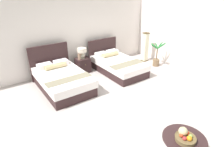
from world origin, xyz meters
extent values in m
cube|color=#B6ACA7|center=(0.00, 0.00, -0.01)|extent=(10.13, 9.69, 0.02)
cube|color=white|center=(0.00, 3.05, 1.43)|extent=(10.13, 0.12, 2.85)
cube|color=silver|center=(3.27, 0.40, 1.43)|extent=(0.12, 5.29, 2.85)
cube|color=#301E1F|center=(-1.08, 1.74, 0.15)|extent=(1.26, 2.01, 0.29)
cube|color=white|center=(-1.08, 1.74, 0.41)|extent=(1.30, 2.05, 0.24)
cube|color=#301E1F|center=(-1.08, 2.77, 0.59)|extent=(1.33, 0.07, 1.18)
cube|color=white|center=(-1.35, 2.48, 0.60)|extent=(0.45, 0.30, 0.14)
cube|color=white|center=(-0.81, 2.48, 0.60)|extent=(0.45, 0.30, 0.14)
cylinder|color=tan|center=(-1.08, 2.24, 0.60)|extent=(0.69, 0.15, 0.15)
cube|color=gray|center=(-1.07, 1.25, 0.53)|extent=(1.31, 0.33, 0.01)
cube|color=#301E1F|center=(1.08, 1.74, 0.14)|extent=(1.19, 2.03, 0.27)
cube|color=white|center=(1.08, 1.74, 0.38)|extent=(1.23, 2.07, 0.21)
cube|color=#301E1F|center=(1.07, 2.79, 0.53)|extent=(1.26, 0.07, 1.05)
cube|color=white|center=(0.81, 2.50, 0.55)|extent=(0.43, 0.30, 0.14)
cube|color=white|center=(1.33, 2.50, 0.55)|extent=(0.43, 0.30, 0.14)
cylinder|color=tan|center=(1.07, 2.26, 0.56)|extent=(0.65, 0.15, 0.15)
cube|color=gray|center=(1.08, 1.27, 0.49)|extent=(1.25, 0.40, 0.01)
cube|color=#301E1F|center=(0.03, 2.54, 0.27)|extent=(0.49, 0.39, 0.54)
sphere|color=tan|center=(0.03, 2.33, 0.35)|extent=(0.02, 0.02, 0.02)
cylinder|color=beige|center=(0.03, 2.56, 0.55)|extent=(0.17, 0.17, 0.02)
ellipsoid|color=beige|center=(0.03, 2.56, 0.65)|extent=(0.19, 0.19, 0.17)
cylinder|color=#99844C|center=(0.03, 2.56, 0.75)|extent=(0.02, 0.02, 0.04)
cylinder|color=beige|center=(0.03, 2.56, 0.84)|extent=(0.34, 0.34, 0.15)
cylinder|color=#9D7A60|center=(-0.11, 2.50, 0.64)|extent=(0.11, 0.11, 0.20)
torus|color=#9D7A60|center=(-0.11, 2.50, 0.74)|extent=(0.10, 0.10, 0.01)
cylinder|color=#301E1F|center=(-0.32, -2.01, 0.44)|extent=(0.78, 0.78, 0.04)
cylinder|color=brown|center=(-0.36, -2.05, 0.50)|extent=(0.34, 0.34, 0.08)
torus|color=brown|center=(-0.36, -2.05, 0.54)|extent=(0.36, 0.36, 0.02)
sphere|color=#B42F2F|center=(-0.44, -2.07, 0.57)|extent=(0.07, 0.07, 0.07)
sphere|color=orange|center=(-0.38, -2.13, 0.57)|extent=(0.09, 0.09, 0.09)
sphere|color=#88AA49|center=(-0.31, -2.10, 0.57)|extent=(0.07, 0.07, 0.07)
sphere|color=red|center=(-0.29, -2.03, 0.57)|extent=(0.08, 0.08, 0.08)
sphere|color=#C7B784|center=(-0.35, -1.97, 0.60)|extent=(0.16, 0.16, 0.16)
sphere|color=#B73D1E|center=(-0.42, -2.00, 0.56)|extent=(0.07, 0.07, 0.07)
cube|color=#453419|center=(2.73, 2.07, 0.01)|extent=(0.23, 0.23, 0.03)
cube|color=beige|center=(2.73, 2.07, 0.61)|extent=(0.19, 0.19, 1.15)
cube|color=#453419|center=(2.73, 2.07, 1.19)|extent=(0.23, 0.23, 0.02)
cylinder|color=brown|center=(2.70, 1.39, 0.14)|extent=(0.26, 0.26, 0.27)
cylinder|color=brown|center=(2.70, 1.39, 0.49)|extent=(0.04, 0.04, 0.44)
ellipsoid|color=#2D7B3C|center=(2.81, 1.37, 0.83)|extent=(0.26, 0.10, 0.28)
ellipsoid|color=#2D7B3C|center=(2.75, 1.49, 0.80)|extent=(0.15, 0.26, 0.23)
ellipsoid|color=#2D7B3C|center=(2.64, 1.51, 0.80)|extent=(0.16, 0.29, 0.25)
ellipsoid|color=#2D7B3C|center=(2.54, 1.42, 0.82)|extent=(0.35, 0.12, 0.26)
ellipsoid|color=#2D7B3C|center=(2.63, 1.24, 0.82)|extent=(0.18, 0.34, 0.29)
ellipsoid|color=#2D7B3C|center=(2.80, 1.27, 0.85)|extent=(0.24, 0.29, 0.33)
camera|label=1|loc=(-2.89, -3.37, 2.93)|focal=30.54mm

